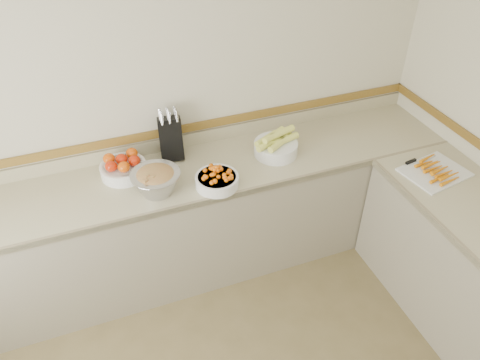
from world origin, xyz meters
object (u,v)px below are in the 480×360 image
object	(u,v)px
knife_block	(171,137)
cutting_board	(435,171)
tomato_bowl	(123,167)
corn_bowl	(276,145)
rhubarb_bowl	(156,180)
cherry_tomato_bowl	(217,179)

from	to	relation	value
knife_block	cutting_board	distance (m)	1.81
cutting_board	knife_block	bearing A→B (deg)	152.88
knife_block	cutting_board	world-z (taller)	knife_block
tomato_bowl	corn_bowl	bearing A→B (deg)	-7.23
knife_block	rhubarb_bowl	distance (m)	0.41
cherry_tomato_bowl	rhubarb_bowl	world-z (taller)	rhubarb_bowl
cutting_board	corn_bowl	bearing A→B (deg)	147.04
corn_bowl	cutting_board	world-z (taller)	corn_bowl
corn_bowl	rhubarb_bowl	world-z (taller)	corn_bowl
tomato_bowl	cutting_board	bearing A→B (deg)	-20.26
tomato_bowl	cherry_tomato_bowl	bearing A→B (deg)	-31.17
tomato_bowl	cutting_board	xyz separation A→B (m)	(1.97, -0.73, -0.05)
cherry_tomato_bowl	cutting_board	bearing A→B (deg)	-15.55
rhubarb_bowl	corn_bowl	bearing A→B (deg)	8.08
tomato_bowl	cherry_tomato_bowl	xyz separation A→B (m)	(0.55, -0.33, -0.01)
knife_block	tomato_bowl	xyz separation A→B (m)	(-0.36, -0.10, -0.09)
knife_block	corn_bowl	world-z (taller)	knife_block
corn_bowl	rhubarb_bowl	bearing A→B (deg)	-171.92
cutting_board	rhubarb_bowl	bearing A→B (deg)	165.46
knife_block	corn_bowl	xyz separation A→B (m)	(0.70, -0.23, -0.09)
rhubarb_bowl	cutting_board	size ratio (longest dim) A/B	0.69
knife_block	tomato_bowl	world-z (taller)	knife_block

